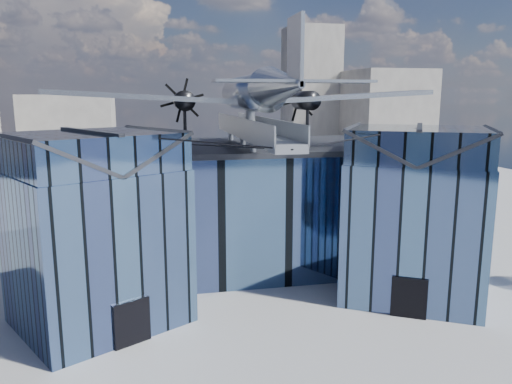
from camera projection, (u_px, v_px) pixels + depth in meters
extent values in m
plane|color=#939397|center=(262.00, 300.00, 34.20)|extent=(120.00, 120.00, 0.00)
cube|color=#425C87|center=(239.00, 205.00, 41.95)|extent=(28.00, 14.00, 9.50)
cube|color=#25272D|center=(239.00, 146.00, 41.02)|extent=(28.00, 14.00, 0.40)
cube|color=#425C87|center=(97.00, 247.00, 30.23)|extent=(11.79, 11.43, 9.50)
cube|color=#425C87|center=(91.00, 151.00, 29.12)|extent=(11.56, 11.20, 2.20)
cube|color=#25272D|center=(52.00, 154.00, 27.65)|extent=(7.98, 9.23, 2.40)
cube|color=#25272D|center=(126.00, 149.00, 30.60)|extent=(7.98, 9.23, 2.40)
cube|color=#25272D|center=(90.00, 132.00, 28.90)|extent=(4.30, 7.10, 0.18)
cube|color=black|center=(132.00, 323.00, 27.92)|extent=(2.03, 1.32, 2.60)
cube|color=black|center=(161.00, 234.00, 33.18)|extent=(0.34, 0.34, 9.50)
cube|color=#425C87|center=(413.00, 229.00, 34.46)|extent=(11.79, 11.43, 9.50)
cube|color=#425C87|center=(419.00, 144.00, 33.35)|extent=(11.56, 11.20, 2.20)
cube|color=#25272D|center=(384.00, 143.00, 34.04)|extent=(7.98, 9.23, 2.40)
cube|color=#25272D|center=(455.00, 145.00, 32.66)|extent=(7.98, 9.23, 2.40)
cube|color=#25272D|center=(420.00, 127.00, 33.13)|extent=(4.30, 7.10, 0.18)
cube|color=black|center=(409.00, 298.00, 31.33)|extent=(2.03, 1.32, 2.60)
cube|color=black|center=(348.00, 224.00, 35.84)|extent=(0.34, 0.34, 9.50)
cube|color=gray|center=(252.00, 134.00, 35.47)|extent=(1.80, 21.00, 0.50)
cube|color=gray|center=(239.00, 125.00, 35.16)|extent=(0.08, 21.00, 1.10)
cube|color=gray|center=(264.00, 125.00, 35.52)|extent=(0.08, 21.00, 1.10)
cylinder|color=gray|center=(231.00, 134.00, 44.72)|extent=(0.44, 0.44, 1.35)
cylinder|color=gray|center=(243.00, 140.00, 38.96)|extent=(0.44, 0.44, 1.35)
cylinder|color=gray|center=(253.00, 144.00, 35.11)|extent=(0.44, 0.44, 1.35)
cylinder|color=gray|center=(250.00, 121.00, 35.77)|extent=(0.70, 0.70, 1.40)
cylinder|color=black|center=(184.00, 141.00, 27.14)|extent=(10.55, 6.08, 0.69)
cylinder|color=black|center=(364.00, 137.00, 29.26)|extent=(10.55, 6.08, 0.69)
cylinder|color=black|center=(213.00, 146.00, 33.04)|extent=(6.09, 17.04, 1.19)
cylinder|color=black|center=(300.00, 144.00, 34.25)|extent=(6.09, 17.04, 1.19)
cylinder|color=#A8ADB4|center=(250.00, 93.00, 35.40)|extent=(2.50, 11.00, 2.50)
sphere|color=#A8ADB4|center=(237.00, 93.00, 40.68)|extent=(2.50, 2.50, 2.50)
cube|color=black|center=(239.00, 84.00, 39.59)|extent=(1.60, 1.40, 0.50)
cone|color=#A8ADB4|center=(283.00, 86.00, 26.69)|extent=(2.50, 7.00, 2.50)
cube|color=#A8ADB4|center=(295.00, 52.00, 24.18)|extent=(0.18, 2.40, 3.40)
cube|color=#A8ADB4|center=(294.00, 81.00, 24.54)|extent=(8.00, 1.80, 0.14)
cube|color=#A8ADB4|center=(150.00, 97.00, 35.01)|extent=(14.00, 3.20, 1.08)
cylinder|color=black|center=(184.00, 101.00, 36.11)|extent=(1.44, 3.20, 1.44)
cone|color=black|center=(182.00, 100.00, 37.84)|extent=(0.70, 0.70, 0.70)
cube|color=black|center=(182.00, 100.00, 37.99)|extent=(1.05, 0.06, 3.33)
cube|color=black|center=(182.00, 100.00, 37.99)|extent=(2.53, 0.06, 2.53)
cube|color=black|center=(182.00, 100.00, 37.99)|extent=(3.33, 0.06, 1.05)
cylinder|color=black|center=(185.00, 118.00, 35.77)|extent=(0.24, 0.24, 1.75)
cube|color=#A8ADB4|center=(338.00, 97.00, 37.82)|extent=(14.00, 3.20, 1.08)
cylinder|color=black|center=(305.00, 100.00, 37.96)|extent=(1.44, 3.20, 1.44)
cone|color=black|center=(299.00, 100.00, 39.69)|extent=(0.70, 0.70, 0.70)
cube|color=black|center=(298.00, 100.00, 39.84)|extent=(1.05, 0.06, 3.33)
cube|color=black|center=(298.00, 100.00, 39.84)|extent=(2.53, 0.06, 2.53)
cube|color=black|center=(298.00, 100.00, 39.84)|extent=(3.33, 0.06, 1.05)
cylinder|color=black|center=(307.00, 117.00, 37.62)|extent=(0.24, 0.24, 1.75)
cube|color=gray|center=(384.00, 124.00, 85.07)|extent=(12.00, 14.00, 18.00)
cube|color=gray|center=(71.00, 138.00, 81.71)|extent=(14.00, 10.00, 14.00)
cube|color=gray|center=(310.00, 100.00, 91.91)|extent=(9.00, 9.00, 26.00)
cylinder|color=#311D13|center=(463.00, 217.00, 51.67)|extent=(0.45, 0.45, 2.98)
sphere|color=#254B1A|center=(465.00, 191.00, 51.16)|extent=(4.22, 4.22, 3.89)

